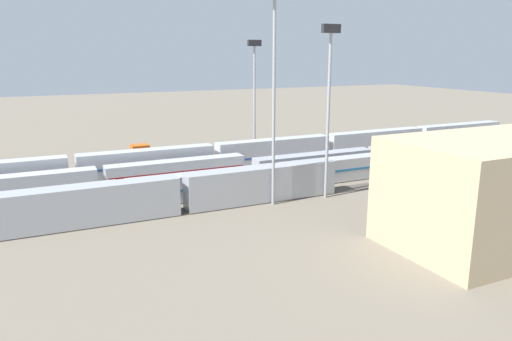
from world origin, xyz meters
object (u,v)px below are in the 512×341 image
at_px(train_on_track_0, 156,160).
at_px(light_mast_3, 274,73).
at_px(train_on_track_5, 182,194).
at_px(light_mast_1, 329,89).
at_px(train_on_track_1, 274,152).
at_px(train_on_track_2, 101,179).
at_px(train_on_track_4, 266,177).
at_px(train_on_track_3, 370,158).
at_px(light_mast_0, 254,82).

height_order(train_on_track_0, light_mast_3, light_mast_3).
relative_size(train_on_track_5, light_mast_3, 1.63).
xyz_separation_m(train_on_track_5, light_mast_1, (-21.40, 2.37, 13.43)).
relative_size(train_on_track_5, train_on_track_1, 0.39).
distance_m(train_on_track_2, train_on_track_5, 17.18).
height_order(train_on_track_2, train_on_track_1, train_on_track_1).
bearing_deg(train_on_track_2, train_on_track_4, 156.94).
distance_m(train_on_track_3, light_mast_0, 27.27).
bearing_deg(train_on_track_0, train_on_track_1, 166.98).
relative_size(train_on_track_0, light_mast_1, 0.40).
bearing_deg(train_on_track_1, train_on_track_5, 39.45).
relative_size(train_on_track_2, train_on_track_5, 1.00).
distance_m(train_on_track_4, train_on_track_0, 23.57).
bearing_deg(train_on_track_3, train_on_track_2, -5.99).
distance_m(train_on_track_2, light_mast_0, 37.54).
relative_size(train_on_track_0, train_on_track_3, 0.21).
height_order(train_on_track_4, train_on_track_1, train_on_track_1).
bearing_deg(train_on_track_5, light_mast_1, 173.69).
distance_m(train_on_track_2, train_on_track_1, 33.04).
distance_m(train_on_track_5, light_mast_1, 25.37).
relative_size(train_on_track_1, light_mast_0, 5.09).
bearing_deg(light_mast_1, train_on_track_0, -55.63).
height_order(train_on_track_0, light_mast_0, light_mast_0).
bearing_deg(train_on_track_0, light_mast_0, -171.18).
distance_m(train_on_track_0, light_mast_1, 35.95).
relative_size(train_on_track_4, train_on_track_0, 13.90).
height_order(train_on_track_4, light_mast_3, light_mast_3).
xyz_separation_m(light_mast_0, light_mast_3, (11.39, 30.41, 3.00)).
xyz_separation_m(train_on_track_3, light_mast_0, (15.17, -18.33, 13.32)).
relative_size(train_on_track_2, train_on_track_3, 1.00).
relative_size(light_mast_0, light_mast_1, 0.95).
relative_size(train_on_track_2, train_on_track_1, 0.39).
bearing_deg(train_on_track_4, train_on_track_1, -121.41).
bearing_deg(light_mast_3, train_on_track_1, -117.63).
distance_m(train_on_track_3, light_mast_3, 33.43).
xyz_separation_m(train_on_track_2, train_on_track_1, (-32.65, -5.00, 0.57)).
height_order(train_on_track_1, light_mast_1, light_mast_1).
bearing_deg(train_on_track_1, train_on_track_0, -13.02).
xyz_separation_m(train_on_track_0, train_on_track_2, (11.03, 10.00, -0.13)).
relative_size(train_on_track_4, train_on_track_3, 2.94).
distance_m(train_on_track_1, light_mast_0, 15.21).
xyz_separation_m(light_mast_0, light_mast_1, (2.74, 30.69, 0.73)).
distance_m(train_on_track_5, train_on_track_1, 31.48).
bearing_deg(train_on_track_4, train_on_track_3, -168.31).
relative_size(train_on_track_4, light_mast_0, 5.90).
xyz_separation_m(train_on_track_1, light_mast_0, (0.17, -8.33, 12.72)).
height_order(train_on_track_4, train_on_track_5, train_on_track_5).
bearing_deg(train_on_track_1, light_mast_0, -88.84).
xyz_separation_m(train_on_track_2, train_on_track_5, (-8.35, 15.00, 0.60)).
height_order(train_on_track_0, train_on_track_5, same).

